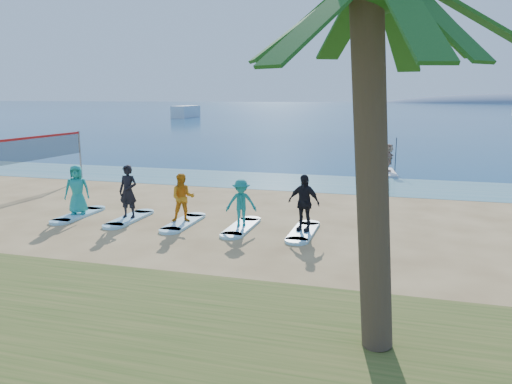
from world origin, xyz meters
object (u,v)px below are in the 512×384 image
(student_0, at_px, (77,190))
(surfboard_2, at_px, (184,223))
(student_3, at_px, (241,203))
(student_4, at_px, (304,203))
(paddleboarder, at_px, (389,158))
(boat_offshore_a, at_px, (186,118))
(surfboard_0, at_px, (79,215))
(paddleboard, at_px, (388,172))
(surfboard_4, at_px, (303,232))
(volleyball_net, at_px, (11,152))
(student_2, at_px, (183,198))
(student_1, at_px, (128,192))
(surfboard_3, at_px, (241,227))
(surfboard_1, at_px, (129,219))

(student_0, height_order, surfboard_2, student_0)
(student_3, xyz_separation_m, student_4, (2.05, 0.00, 0.13))
(paddleboarder, xyz_separation_m, boat_offshore_a, (-39.86, 62.26, -0.88))
(surfboard_0, bearing_deg, paddleboard, 52.08)
(surfboard_2, bearing_deg, surfboard_4, 0.00)
(surfboard_2, xyz_separation_m, student_4, (4.09, -0.00, 0.94))
(student_3, relative_size, student_4, 0.86)
(boat_offshore_a, distance_m, student_4, 84.49)
(volleyball_net, relative_size, surfboard_0, 4.13)
(student_3, bearing_deg, surfboard_2, 162.74)
(student_0, relative_size, student_4, 0.98)
(student_0, distance_m, student_2, 4.09)
(paddleboarder, xyz_separation_m, student_0, (-10.43, -13.39, 0.09))
(volleyball_net, distance_m, student_1, 7.29)
(paddleboard, xyz_separation_m, student_3, (-4.29, -13.39, 0.79))
(surfboard_2, bearing_deg, student_4, -0.00)
(paddleboarder, xyz_separation_m, student_3, (-4.29, -13.39, -0.03))
(student_3, xyz_separation_m, surfboard_4, (2.05, 0.00, -0.81))
(boat_offshore_a, xyz_separation_m, surfboard_2, (33.53, -75.65, 0.04))
(paddleboarder, bearing_deg, student_0, 142.62)
(surfboard_3, bearing_deg, surfboard_4, 0.00)
(surfboard_3, bearing_deg, student_0, -180.00)
(surfboard_0, distance_m, surfboard_4, 8.18)
(student_1, height_order, student_3, student_1)
(student_2, bearing_deg, student_0, 158.13)
(paddleboarder, bearing_deg, student_3, 162.77)
(surfboard_1, height_order, student_2, student_2)
(student_0, relative_size, student_2, 1.08)
(surfboard_1, relative_size, surfboard_3, 1.00)
(paddleboard, relative_size, boat_offshore_a, 0.35)
(surfboard_1, xyz_separation_m, student_3, (4.09, -0.00, 0.81))
(boat_offshore_a, relative_size, surfboard_4, 3.86)
(surfboard_4, bearing_deg, student_1, -180.00)
(boat_offshore_a, xyz_separation_m, surfboard_3, (35.57, -75.65, 0.04))
(surfboard_3, height_order, student_3, student_3)
(student_3, bearing_deg, volleyball_net, 150.81)
(surfboard_0, height_order, surfboard_3, same)
(student_1, relative_size, surfboard_4, 0.83)
(student_4, bearing_deg, student_3, -165.53)
(boat_offshore_a, bearing_deg, student_1, -69.14)
(student_3, bearing_deg, student_4, -17.26)
(surfboard_2, relative_size, surfboard_4, 1.00)
(surfboard_3, bearing_deg, volleyball_net, 168.07)
(student_4, bearing_deg, boat_offshore_a, 130.91)
(boat_offshore_a, distance_m, surfboard_1, 81.94)
(surfboard_4, bearing_deg, paddleboarder, 80.48)
(surfboard_4, xyz_separation_m, student_4, (0.00, -0.00, 0.94))
(student_1, relative_size, student_3, 1.20)
(surfboard_3, xyz_separation_m, student_4, (2.05, -0.00, 0.94))
(student_4, bearing_deg, surfboard_3, -165.53)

